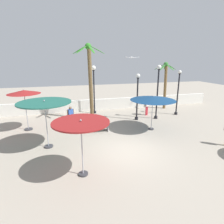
{
  "coord_description": "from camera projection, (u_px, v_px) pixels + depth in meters",
  "views": [
    {
      "loc": [
        -3.31,
        -8.7,
        4.88
      ],
      "look_at": [
        0.0,
        3.17,
        1.4
      ],
      "focal_mm": 29.89,
      "sensor_mm": 36.0,
      "label": 1
    }
  ],
  "objects": [
    {
      "name": "seagull_0",
      "position": [
        132.0,
        58.0,
        12.77
      ],
      "size": [
        1.06,
        0.38,
        0.14
      ],
      "color": "white"
    },
    {
      "name": "palm_tree_1",
      "position": [
        90.0,
        75.0,
        14.83
      ],
      "size": [
        2.53,
        2.62,
        6.1
      ],
      "color": "brown",
      "rests_on": "ground_plane"
    },
    {
      "name": "lamp_post_3",
      "position": [
        94.0,
        82.0,
        16.82
      ],
      "size": [
        0.42,
        0.42,
        4.37
      ],
      "color": "black",
      "rests_on": "ground_plane"
    },
    {
      "name": "patio_umbrella_1",
      "position": [
        153.0,
        98.0,
        12.87
      ],
      "size": [
        3.15,
        3.15,
        2.49
      ],
      "color": "#333338",
      "rests_on": "ground_plane"
    },
    {
      "name": "patio_umbrella_2",
      "position": [
        81.0,
        125.0,
        7.57
      ],
      "size": [
        2.35,
        2.35,
        2.56
      ],
      "color": "#333338",
      "rests_on": "ground_plane"
    },
    {
      "name": "lamp_post_0",
      "position": [
        158.0,
        88.0,
        15.28
      ],
      "size": [
        0.35,
        0.35,
        4.47
      ],
      "color": "black",
      "rests_on": "ground_plane"
    },
    {
      "name": "lounge_chair_0",
      "position": [
        95.0,
        126.0,
        13.0
      ],
      "size": [
        1.87,
        0.62,
        0.82
      ],
      "color": "#B7B7BC",
      "rests_on": "ground_plane"
    },
    {
      "name": "ground_plane",
      "position": [
        127.0,
        151.0,
        10.25
      ],
      "size": [
        56.0,
        56.0,
        0.0
      ],
      "primitive_type": "plane",
      "color": "#9E9384"
    },
    {
      "name": "lamp_post_1",
      "position": [
        178.0,
        91.0,
        16.56
      ],
      "size": [
        0.3,
        0.3,
        4.0
      ],
      "color": "black",
      "rests_on": "ground_plane"
    },
    {
      "name": "guest_2",
      "position": [
        147.0,
        104.0,
        16.71
      ],
      "size": [
        0.53,
        0.35,
        1.64
      ],
      "color": "#D8333F",
      "rests_on": "ground_plane"
    },
    {
      "name": "lamp_post_2",
      "position": [
        137.0,
        94.0,
        15.09
      ],
      "size": [
        0.34,
        0.34,
        3.81
      ],
      "color": "black",
      "rests_on": "ground_plane"
    },
    {
      "name": "boundary_wall",
      "position": [
        96.0,
        105.0,
        18.5
      ],
      "size": [
        25.2,
        0.3,
        1.1
      ],
      "primitive_type": "cube",
      "color": "silver",
      "rests_on": "ground_plane"
    },
    {
      "name": "patio_umbrella_4",
      "position": [
        24.0,
        93.0,
        12.72
      ],
      "size": [
        2.2,
        2.2,
        2.94
      ],
      "color": "#333338",
      "rests_on": "ground_plane"
    },
    {
      "name": "palm_tree_0",
      "position": [
        165.0,
        80.0,
        18.55
      ],
      "size": [
        2.15,
        2.2,
        4.66
      ],
      "color": "brown",
      "rests_on": "ground_plane"
    },
    {
      "name": "guest_1",
      "position": [
        71.0,
        115.0,
        13.92
      ],
      "size": [
        0.52,
        0.36,
        1.52
      ],
      "color": "#D8333F",
      "rests_on": "ground_plane"
    },
    {
      "name": "patio_umbrella_0",
      "position": [
        44.0,
        104.0,
        10.1
      ],
      "size": [
        2.87,
        2.87,
        2.78
      ],
      "color": "#333338",
      "rests_on": "ground_plane"
    }
  ]
}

